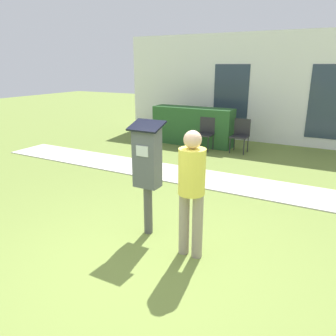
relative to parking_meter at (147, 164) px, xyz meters
name	(u,v)px	position (x,y,z in m)	size (l,w,h in m)	color
ground_plane	(150,260)	(0.39, -0.59, -1.02)	(40.00, 40.00, 0.00)	olive
sidewalk	(231,183)	(0.39, 2.51, -1.01)	(12.00, 1.10, 0.02)	beige
building_facade	(279,89)	(0.39, 6.62, 0.58)	(10.00, 0.26, 3.20)	white
parking_meter	(147,164)	(0.00, 0.00, 0.00)	(0.44, 0.31, 1.59)	#4C4C4C
person_standing	(192,185)	(0.76, -0.23, -0.09)	(0.32, 0.32, 1.58)	gray
outdoor_chair_left	(206,131)	(-1.13, 4.84, -0.49)	(0.44, 0.44, 0.90)	#262628
outdoor_chair_middle	(241,133)	(-0.20, 5.04, -0.49)	(0.44, 0.44, 0.90)	#262628
hedge_row	(193,126)	(-1.71, 5.24, -0.47)	(2.41, 0.60, 1.10)	#285628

